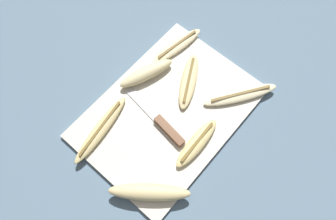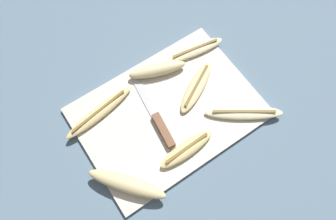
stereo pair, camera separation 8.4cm
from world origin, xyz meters
name	(u,v)px [view 2 (the right image)]	position (x,y,z in m)	size (l,w,h in m)	color
ground_plane	(168,113)	(0.00, 0.00, 0.00)	(4.00, 4.00, 0.00)	slate
cutting_board	(168,112)	(0.00, 0.00, 0.01)	(0.46, 0.33, 0.01)	beige
knife	(160,124)	(-0.04, -0.02, 0.02)	(0.05, 0.21, 0.02)	brown
banana_pale_long	(244,113)	(0.16, -0.12, 0.02)	(0.19, 0.15, 0.02)	beige
banana_mellow_near	(127,184)	(-0.19, -0.10, 0.03)	(0.15, 0.18, 0.04)	beige
banana_ripe_center	(196,87)	(0.10, 0.01, 0.02)	(0.17, 0.12, 0.02)	beige
banana_spotted_left	(99,112)	(-0.15, 0.09, 0.02)	(0.21, 0.06, 0.02)	#DBC684
banana_cream_curved	(195,50)	(0.17, 0.11, 0.02)	(0.17, 0.06, 0.02)	beige
banana_golden_short	(187,149)	(-0.02, -0.11, 0.02)	(0.16, 0.04, 0.02)	#EDD689
banana_soft_right	(157,69)	(0.04, 0.11, 0.03)	(0.16, 0.09, 0.03)	beige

